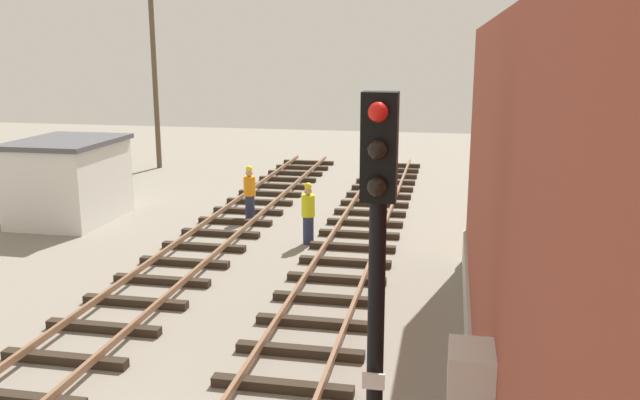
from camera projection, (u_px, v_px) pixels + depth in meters
signal_mast at (376, 286)px, 7.07m from camera, size 0.36×0.40×5.38m
control_hut at (69, 180)px, 22.75m from camera, size 3.00×3.80×2.76m
parked_car_green at (69, 156)px, 30.70m from camera, size 4.20×2.04×1.76m
utility_pole_far at (154, 67)px, 31.78m from camera, size 1.80×0.24×9.22m
track_worker_foreground at (308, 214)px, 20.12m from camera, size 0.40×0.40×1.87m
track_worker_distant at (250, 193)px, 22.89m from camera, size 0.40×0.40×1.87m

